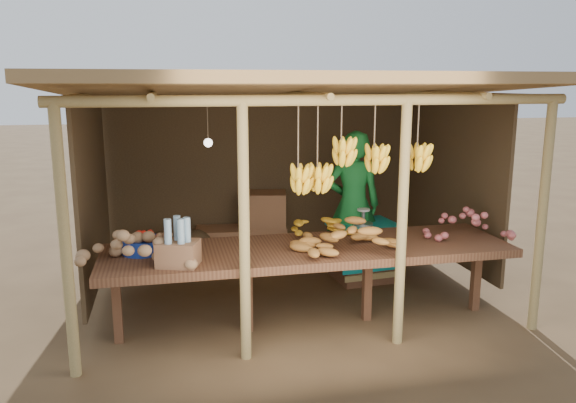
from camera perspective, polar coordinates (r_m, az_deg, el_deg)
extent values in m
plane|color=brown|center=(6.53, 0.00, -9.05)|extent=(60.00, 60.00, 0.00)
cylinder|color=tan|center=(4.70, -21.68, -4.17)|extent=(0.09, 0.09, 2.20)
cylinder|color=tan|center=(5.75, 24.39, -1.58)|extent=(0.09, 0.09, 2.20)
cylinder|color=tan|center=(7.60, -18.19, 1.93)|extent=(0.09, 0.09, 2.20)
cylinder|color=tan|center=(8.30, 12.05, 3.04)|extent=(0.09, 0.09, 2.20)
cylinder|color=tan|center=(4.67, -4.46, -3.44)|extent=(0.09, 0.09, 2.20)
cylinder|color=tan|center=(5.05, 11.50, -2.49)|extent=(0.09, 0.09, 2.20)
cylinder|color=tan|center=(4.65, 4.02, 10.24)|extent=(4.40, 0.09, 0.09)
cylinder|color=tan|center=(7.58, -2.47, 10.84)|extent=(4.40, 0.09, 0.09)
cube|color=#A17C4B|center=(6.11, 0.00, 11.47)|extent=(4.70, 3.50, 0.28)
cube|color=#493722|center=(7.64, -2.38, 3.39)|extent=(4.20, 0.04, 1.98)
cube|color=#493722|center=(6.31, -19.19, 0.96)|extent=(0.04, 2.40, 1.98)
cube|color=#493722|center=(7.12, 16.23, 2.31)|extent=(0.04, 2.40, 1.98)
cube|color=brown|center=(5.41, 2.16, -5.02)|extent=(3.90, 1.05, 0.08)
cube|color=brown|center=(5.41, -16.98, -10.05)|extent=(0.08, 0.08, 0.72)
cube|color=brown|center=(5.43, -4.10, -9.44)|extent=(0.08, 0.08, 0.72)
cube|color=brown|center=(5.71, 8.03, -8.44)|extent=(0.08, 0.08, 0.72)
cube|color=brown|center=(6.22, 18.55, -7.26)|extent=(0.08, 0.08, 0.72)
cylinder|color=navy|center=(5.36, -14.51, -4.36)|extent=(0.39, 0.39, 0.13)
cube|color=brown|center=(4.91, -11.08, -5.20)|extent=(0.41, 0.36, 0.21)
imported|color=#19742F|center=(6.81, 6.62, -0.37)|extent=(0.73, 0.55, 1.80)
cube|color=brown|center=(6.89, 7.67, -5.26)|extent=(0.74, 0.65, 0.63)
cube|color=#0D8E90|center=(6.80, 7.75, -2.45)|extent=(0.82, 0.73, 0.06)
cube|color=brown|center=(7.56, -2.39, -4.15)|extent=(0.63, 0.53, 0.45)
cube|color=brown|center=(7.45, -2.42, -0.78)|extent=(0.63, 0.53, 0.45)
cube|color=brown|center=(7.48, -7.12, -4.40)|extent=(0.63, 0.53, 0.45)
ellipsoid|color=#493722|center=(7.18, -12.73, -5.07)|extent=(0.48, 0.48, 0.64)
ellipsoid|color=#493722|center=(7.18, -9.26, -4.91)|extent=(0.48, 0.48, 0.64)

